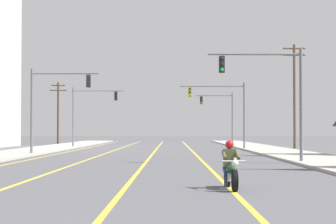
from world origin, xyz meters
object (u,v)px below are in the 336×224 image
Objects in this scene: motorcycle_with_rider at (231,170)px; traffic_signal_far_right at (222,111)px; utility_pole_left_far at (58,111)px; traffic_signal_mid_right at (225,104)px; traffic_signal_mid_left at (88,108)px; utility_pole_right_far at (294,93)px; traffic_signal_near_left at (51,98)px; traffic_signal_near_right at (274,87)px.

traffic_signal_far_right is at bearing 85.76° from motorcycle_with_rider.
utility_pole_left_far is at bearing 104.39° from motorcycle_with_rider.
traffic_signal_mid_right reaches higher than motorcycle_with_rider.
utility_pole_left_far is at bearing 108.69° from traffic_signal_mid_left.
motorcycle_with_rider is 0.22× the size of utility_pole_right_far.
utility_pole_right_far is at bearing 39.17° from traffic_signal_near_left.
traffic_signal_near_left is 39.35m from utility_pole_left_far.
motorcycle_with_rider is 47.74m from traffic_signal_mid_left.
traffic_signal_mid_right and traffic_signal_far_right have the same top height.
traffic_signal_near_right is 1.00× the size of traffic_signal_far_right.
motorcycle_with_rider is 55.83m from traffic_signal_far_right.
traffic_signal_near_left and traffic_signal_mid_right have the same top height.
utility_pole_right_far reaches higher than traffic_signal_near_right.
utility_pole_right_far is (6.55, 28.43, 1.37)m from traffic_signal_near_right.
traffic_signal_far_right is (14.49, 9.10, -0.06)m from traffic_signal_mid_left.
utility_pole_right_far is (20.69, 16.85, 1.38)m from traffic_signal_near_left.
utility_pole_right_far is 34.88m from utility_pole_left_far.
utility_pole_left_far is (-16.79, 65.44, 3.80)m from motorcycle_with_rider.
traffic_signal_mid_right is 32.41m from utility_pole_left_far.
traffic_signal_mid_left is (-10.37, 46.47, 3.53)m from motorcycle_with_rider.
traffic_signal_near_left is 0.76× the size of utility_pole_left_far.
traffic_signal_mid_right is 8.02m from utility_pole_right_far.
traffic_signal_mid_left is 0.61× the size of utility_pole_right_far.
utility_pole_right_far reaches higher than utility_pole_left_far.
traffic_signal_mid_left is 20.90m from utility_pole_right_far.
traffic_signal_near_right is 1.00× the size of traffic_signal_mid_right.
traffic_signal_near_left is (-10.42, 26.61, 3.51)m from motorcycle_with_rider.
traffic_signal_mid_right is at bearing 85.43° from motorcycle_with_rider.
traffic_signal_mid_left is at bearing 114.15° from traffic_signal_near_right.
traffic_signal_near_left is at bearing -80.68° from utility_pole_left_far.
traffic_signal_far_right is 23.13m from utility_pole_left_far.
traffic_signal_mid_left is (-14.09, 31.43, 0.01)m from traffic_signal_near_right.
traffic_signal_mid_right is at bearing -153.48° from utility_pole_right_far.
motorcycle_with_rider is at bearing -103.30° from utility_pole_right_far.
traffic_signal_mid_right is at bearing -25.71° from traffic_signal_mid_left.
motorcycle_with_rider is 0.35× the size of traffic_signal_near_right.
utility_pole_right_far reaches higher than traffic_signal_far_right.
traffic_signal_mid_right is 0.61× the size of utility_pole_right_far.
traffic_signal_near_right is (3.72, 15.04, 3.52)m from motorcycle_with_rider.
motorcycle_with_rider is 0.27× the size of utility_pole_left_far.
utility_pole_right_far is (20.64, -3.00, 1.36)m from traffic_signal_mid_left.
traffic_signal_mid_left is at bearing 89.87° from traffic_signal_near_left.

